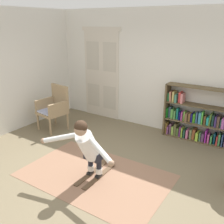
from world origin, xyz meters
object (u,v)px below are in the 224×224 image
Objects in this scene: skis_pair at (96,173)px; person_skier at (87,145)px; wicker_chair at (54,107)px; bookshelf at (199,120)px.

person_skier reaches higher than skis_pair.
person_skier is (0.00, -0.22, 0.65)m from skis_pair.
wicker_chair is at bearing 147.32° from person_skier.
wicker_chair is 0.77× the size of person_skier.
wicker_chair is at bearing -158.37° from bookshelf.
bookshelf is at bearing 65.28° from skis_pair.
bookshelf is 1.89× the size of skis_pair.
skis_pair is at bearing 90.70° from person_skier.
bookshelf reaches higher than wicker_chair.
bookshelf reaches higher than person_skier.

